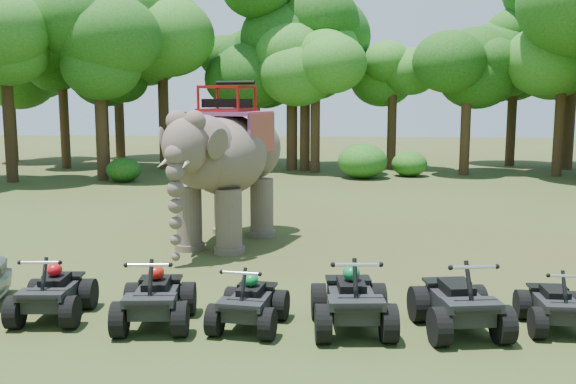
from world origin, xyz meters
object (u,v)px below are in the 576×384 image
at_px(elephant, 227,163).
at_px(atv_3, 352,292).
at_px(atv_0, 52,286).
at_px(atv_5, 557,298).
at_px(atv_4, 459,294).
at_px(atv_2, 249,295).
at_px(atv_1, 155,290).

height_order(elephant, atv_3, elephant).
xyz_separation_m(elephant, atv_0, (-2.17, -6.44, -1.63)).
xyz_separation_m(atv_0, atv_5, (9.07, 0.08, -0.05)).
distance_m(elephant, atv_0, 6.99).
distance_m(atv_3, atv_5, 3.60).
bearing_deg(atv_4, atv_0, 169.26).
bearing_deg(elephant, atv_0, -92.70).
height_order(atv_2, atv_3, atv_3).
distance_m(elephant, atv_2, 7.04).
relative_size(atv_3, atv_4, 1.01).
xyz_separation_m(atv_4, atv_5, (1.74, 0.26, -0.11)).
bearing_deg(atv_5, atv_1, -176.22).
xyz_separation_m(atv_0, atv_2, (3.68, -0.23, -0.03)).
bearing_deg(atv_1, atv_2, -5.72).
bearing_deg(atv_1, atv_3, -5.57).
relative_size(atv_0, atv_4, 0.91).
distance_m(atv_0, atv_5, 9.07).
bearing_deg(atv_3, atv_0, 172.82).
relative_size(atv_2, atv_3, 0.85).
height_order(elephant, atv_1, elephant).
height_order(atv_0, atv_5, atv_0).
bearing_deg(atv_4, elephant, 118.60).
bearing_deg(atv_2, atv_5, 11.41).
bearing_deg(atv_5, atv_2, -175.50).
relative_size(atv_1, atv_2, 1.11).
relative_size(atv_1, atv_5, 1.14).
height_order(elephant, atv_2, elephant).
bearing_deg(atv_5, atv_3, -174.14).
xyz_separation_m(atv_0, atv_4, (7.34, -0.18, 0.06)).
xyz_separation_m(atv_2, atv_3, (1.81, 0.02, 0.10)).
bearing_deg(atv_2, atv_3, 8.70).
bearing_deg(atv_0, elephant, 66.78).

